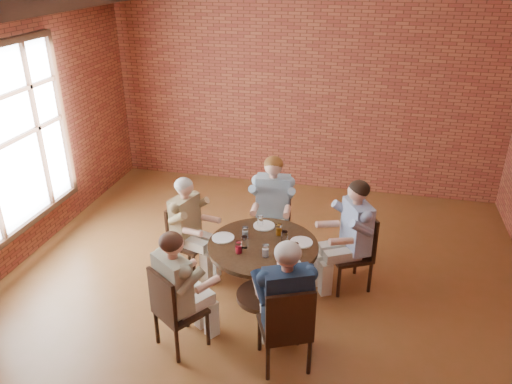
% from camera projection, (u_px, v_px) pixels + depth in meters
% --- Properties ---
extents(floor, '(7.00, 7.00, 0.00)m').
position_uv_depth(floor, '(255.00, 306.00, 5.83)').
color(floor, brown).
rests_on(floor, ground).
extents(wall_back, '(7.00, 0.00, 7.00)m').
position_uv_depth(wall_back, '(304.00, 90.00, 8.17)').
color(wall_back, brown).
rests_on(wall_back, ground).
extents(ceiling_beam, '(0.22, 6.90, 0.26)m').
position_uv_depth(ceiling_beam, '(14.00, 5.00, 4.93)').
color(ceiling_beam, black).
rests_on(ceiling_beam, ceiling).
extents(window, '(0.10, 2.16, 2.36)m').
position_uv_depth(window, '(11.00, 140.00, 6.13)').
color(window, white).
rests_on(window, wall_left).
extents(dining_table, '(1.26, 1.26, 0.75)m').
position_uv_depth(dining_table, '(263.00, 261.00, 5.75)').
color(dining_table, black).
rests_on(dining_table, floor).
extents(chair_a, '(0.62, 0.62, 0.98)m').
position_uv_depth(chair_a, '(357.00, 247.00, 6.01)').
color(chair_a, black).
rests_on(chair_a, floor).
extents(diner_a, '(0.89, 0.83, 1.40)m').
position_uv_depth(diner_a, '(351.00, 236.00, 5.92)').
color(diner_a, '#3C5C9D').
rests_on(diner_a, floor).
extents(chair_b, '(0.50, 0.50, 0.98)m').
position_uv_depth(chair_b, '(273.00, 216.00, 6.72)').
color(chair_b, black).
rests_on(chair_b, floor).
extents(diner_b, '(0.63, 0.75, 1.40)m').
position_uv_depth(diner_b, '(272.00, 208.00, 6.56)').
color(diner_b, gray).
rests_on(diner_b, floor).
extents(chair_c, '(0.52, 0.52, 0.93)m').
position_uv_depth(chair_c, '(185.00, 237.00, 6.28)').
color(chair_c, black).
rests_on(chair_c, floor).
extents(diner_c, '(0.76, 0.68, 1.32)m').
position_uv_depth(diner_c, '(189.00, 228.00, 6.18)').
color(diner_c, brown).
rests_on(diner_c, floor).
extents(chair_d, '(0.61, 0.61, 0.95)m').
position_uv_depth(chair_d, '(173.00, 308.00, 5.00)').
color(chair_d, black).
rests_on(chair_d, floor).
extents(diner_d, '(0.83, 0.86, 1.36)m').
position_uv_depth(diner_d, '(179.00, 291.00, 4.99)').
color(diner_d, '#BCAE94').
rests_on(diner_d, floor).
extents(chair_e, '(0.62, 0.62, 0.98)m').
position_uv_depth(chair_e, '(287.00, 326.00, 4.74)').
color(chair_e, black).
rests_on(chair_e, floor).
extents(diner_e, '(0.82, 0.89, 1.42)m').
position_uv_depth(diner_e, '(285.00, 305.00, 4.74)').
color(diner_e, '#16263E').
rests_on(diner_e, floor).
extents(plate_a, '(0.26, 0.26, 0.01)m').
position_uv_depth(plate_a, '(301.00, 242.00, 5.68)').
color(plate_a, white).
rests_on(plate_a, dining_table).
extents(plate_b, '(0.26, 0.26, 0.01)m').
position_uv_depth(plate_b, '(264.00, 226.00, 6.02)').
color(plate_b, white).
rests_on(plate_b, dining_table).
extents(plate_c, '(0.26, 0.26, 0.01)m').
position_uv_depth(plate_c, '(223.00, 238.00, 5.77)').
color(plate_c, white).
rests_on(plate_c, dining_table).
extents(plate_d, '(0.26, 0.26, 0.01)m').
position_uv_depth(plate_d, '(289.00, 264.00, 5.28)').
color(plate_d, white).
rests_on(plate_d, dining_table).
extents(glass_a, '(0.07, 0.07, 0.14)m').
position_uv_depth(glass_a, '(285.00, 237.00, 5.66)').
color(glass_a, white).
rests_on(glass_a, dining_table).
extents(glass_b, '(0.07, 0.07, 0.14)m').
position_uv_depth(glass_b, '(279.00, 230.00, 5.81)').
color(glass_b, white).
rests_on(glass_b, dining_table).
extents(glass_c, '(0.07, 0.07, 0.14)m').
position_uv_depth(glass_c, '(260.00, 222.00, 5.98)').
color(glass_c, white).
rests_on(glass_c, dining_table).
extents(glass_d, '(0.07, 0.07, 0.14)m').
position_uv_depth(glass_d, '(245.00, 233.00, 5.75)').
color(glass_d, white).
rests_on(glass_d, dining_table).
extents(glass_e, '(0.07, 0.07, 0.14)m').
position_uv_depth(glass_e, '(244.00, 242.00, 5.56)').
color(glass_e, white).
rests_on(glass_e, dining_table).
extents(glass_f, '(0.07, 0.07, 0.14)m').
position_uv_depth(glass_f, '(239.00, 247.00, 5.46)').
color(glass_f, white).
rests_on(glass_f, dining_table).
extents(glass_g, '(0.07, 0.07, 0.14)m').
position_uv_depth(glass_g, '(265.00, 251.00, 5.40)').
color(glass_g, white).
rests_on(glass_g, dining_table).
extents(glass_h, '(0.07, 0.07, 0.14)m').
position_uv_depth(glass_h, '(295.00, 249.00, 5.43)').
color(glass_h, white).
rests_on(glass_h, dining_table).
extents(smartphone, '(0.12, 0.15, 0.01)m').
position_uv_depth(smartphone, '(294.00, 264.00, 5.28)').
color(smartphone, black).
rests_on(smartphone, dining_table).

